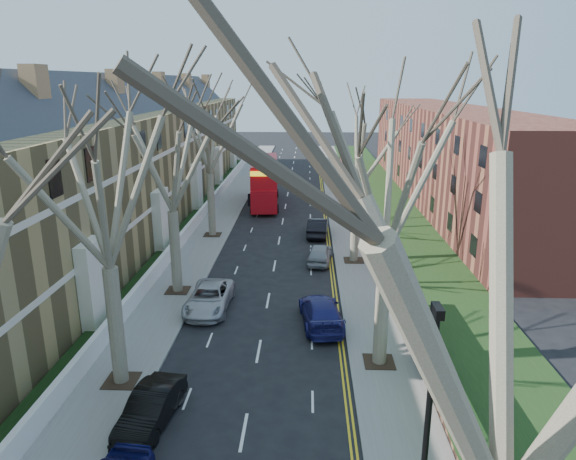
# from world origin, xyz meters

# --- Properties ---
(pavement_left) EXTENTS (3.00, 102.00, 0.12)m
(pavement_left) POSITION_xyz_m (-6.00, 39.00, 0.06)
(pavement_left) COLOR slate
(pavement_left) RESTS_ON ground
(pavement_right) EXTENTS (3.00, 102.00, 0.12)m
(pavement_right) POSITION_xyz_m (6.00, 39.00, 0.06)
(pavement_right) COLOR slate
(pavement_right) RESTS_ON ground
(terrace_left) EXTENTS (9.70, 78.00, 13.60)m
(terrace_left) POSITION_xyz_m (-13.65, 31.00, 5.53)
(terrace_left) COLOR #98824D
(terrace_left) RESTS_ON ground
(flats_right) EXTENTS (13.97, 54.00, 10.00)m
(flats_right) POSITION_xyz_m (17.46, 43.00, 4.98)
(flats_right) COLOR brown
(flats_right) RESTS_ON ground
(wall_hedge_right) EXTENTS (0.70, 24.00, 1.80)m
(wall_hedge_right) POSITION_xyz_m (7.70, 2.00, 1.12)
(wall_hedge_right) COLOR brown
(wall_hedge_right) RESTS_ON ground
(front_wall_left) EXTENTS (0.30, 78.00, 1.00)m
(front_wall_left) POSITION_xyz_m (-7.65, 31.00, 0.62)
(front_wall_left) COLOR white
(front_wall_left) RESTS_ON ground
(grass_verge_right) EXTENTS (6.00, 102.00, 0.06)m
(grass_verge_right) POSITION_xyz_m (10.50, 39.00, 0.15)
(grass_verge_right) COLOR #193513
(grass_verge_right) RESTS_ON ground
(lamp_post) EXTENTS (0.18, 0.50, 8.11)m
(lamp_post) POSITION_xyz_m (5.00, -3.50, 4.57)
(lamp_post) COLOR black
(lamp_post) RESTS_ON ground
(tree_left_mid) EXTENTS (10.50, 10.50, 14.71)m
(tree_left_mid) POSITION_xyz_m (-5.70, 6.00, 9.56)
(tree_left_mid) COLOR #6E674F
(tree_left_mid) RESTS_ON ground
(tree_left_far) EXTENTS (10.15, 10.15, 14.22)m
(tree_left_far) POSITION_xyz_m (-5.70, 16.00, 9.24)
(tree_left_far) COLOR #6E674F
(tree_left_far) RESTS_ON ground
(tree_left_dist) EXTENTS (10.50, 10.50, 14.71)m
(tree_left_dist) POSITION_xyz_m (-5.70, 28.00, 9.56)
(tree_left_dist) COLOR #6E674F
(tree_left_dist) RESTS_ON ground
(tree_right_near) EXTENTS (10.85, 10.85, 15.20)m
(tree_right_near) POSITION_xyz_m (5.70, -6.00, 9.86)
(tree_right_near) COLOR #6E674F
(tree_right_near) RESTS_ON ground
(tree_right_mid) EXTENTS (10.50, 10.50, 14.71)m
(tree_right_mid) POSITION_xyz_m (5.70, 8.00, 9.56)
(tree_right_mid) COLOR #6E674F
(tree_right_mid) RESTS_ON ground
(tree_right_far) EXTENTS (10.15, 10.15, 14.22)m
(tree_right_far) POSITION_xyz_m (5.70, 22.00, 9.24)
(tree_right_far) COLOR #6E674F
(tree_right_far) RESTS_ON ground
(double_decker_bus) EXTENTS (3.37, 11.38, 4.69)m
(double_decker_bus) POSITION_xyz_m (-2.20, 39.75, 2.31)
(double_decker_bus) COLOR #B70D15
(double_decker_bus) RESTS_ON ground
(car_left_mid) EXTENTS (1.94, 4.28, 1.36)m
(car_left_mid) POSITION_xyz_m (-3.58, 3.38, 0.68)
(car_left_mid) COLOR black
(car_left_mid) RESTS_ON ground
(car_left_far) EXTENTS (2.43, 5.07, 1.39)m
(car_left_far) POSITION_xyz_m (-3.28, 13.67, 0.70)
(car_left_far) COLOR #ACACB1
(car_left_far) RESTS_ON ground
(car_right_near) EXTENTS (2.62, 5.24, 1.46)m
(car_right_near) POSITION_xyz_m (3.09, 11.95, 0.73)
(car_right_near) COLOR navy
(car_right_near) RESTS_ON ground
(car_right_mid) EXTENTS (2.08, 4.19, 1.37)m
(car_right_mid) POSITION_xyz_m (3.23, 21.85, 0.69)
(car_right_mid) COLOR gray
(car_right_mid) RESTS_ON ground
(car_right_far) EXTENTS (1.92, 4.72, 1.52)m
(car_right_far) POSITION_xyz_m (3.19, 28.58, 0.76)
(car_right_far) COLOR black
(car_right_far) RESTS_ON ground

